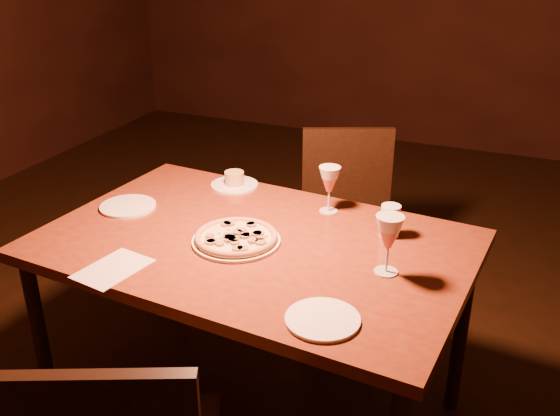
% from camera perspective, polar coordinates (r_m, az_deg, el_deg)
% --- Properties ---
extents(floor, '(7.00, 7.00, 0.00)m').
position_cam_1_polar(floor, '(2.64, 2.29, -17.65)').
color(floor, black).
rests_on(floor, ground).
extents(dining_table, '(1.53, 1.05, 0.78)m').
position_cam_1_polar(dining_table, '(2.19, -2.39, -4.56)').
color(dining_table, brown).
rests_on(dining_table, floor).
extents(chair_far, '(0.57, 0.57, 0.90)m').
position_cam_1_polar(chair_far, '(2.99, 6.26, -0.69)').
color(chair_far, black).
rests_on(chair_far, floor).
extents(pizza_plate, '(0.30, 0.30, 0.03)m').
position_cam_1_polar(pizza_plate, '(2.13, -4.03, -2.73)').
color(pizza_plate, white).
rests_on(pizza_plate, dining_table).
extents(ramekin_saucer, '(0.20, 0.20, 0.06)m').
position_cam_1_polar(ramekin_saucer, '(2.59, -4.19, 2.44)').
color(ramekin_saucer, white).
rests_on(ramekin_saucer, dining_table).
extents(wine_glass_far, '(0.08, 0.08, 0.18)m').
position_cam_1_polar(wine_glass_far, '(2.33, 4.52, 1.69)').
color(wine_glass_far, '#BD604F').
rests_on(wine_glass_far, dining_table).
extents(wine_glass_right, '(0.09, 0.09, 0.19)m').
position_cam_1_polar(wine_glass_right, '(1.94, 9.85, -3.33)').
color(wine_glass_right, '#BD604F').
rests_on(wine_glass_right, dining_table).
extents(water_tumbler, '(0.07, 0.07, 0.11)m').
position_cam_1_polar(water_tumbler, '(2.19, 10.04, -1.15)').
color(water_tumbler, silver).
rests_on(water_tumbler, dining_table).
extents(side_plate_left, '(0.21, 0.21, 0.01)m').
position_cam_1_polar(side_plate_left, '(2.46, -13.73, 0.15)').
color(side_plate_left, white).
rests_on(side_plate_left, dining_table).
extents(side_plate_near, '(0.21, 0.21, 0.01)m').
position_cam_1_polar(side_plate_near, '(1.74, 3.92, -10.12)').
color(side_plate_near, white).
rests_on(side_plate_near, dining_table).
extents(menu_card, '(0.19, 0.25, 0.00)m').
position_cam_1_polar(menu_card, '(2.05, -15.02, -5.38)').
color(menu_card, beige).
rests_on(menu_card, dining_table).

